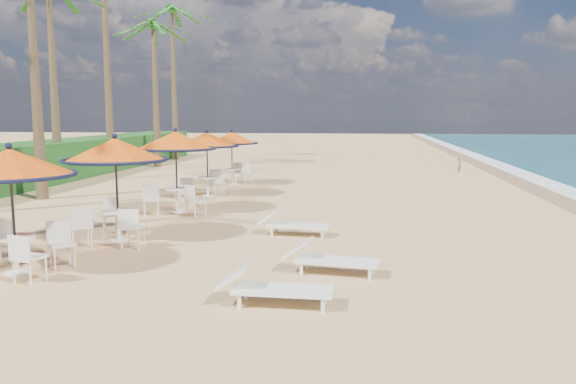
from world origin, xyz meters
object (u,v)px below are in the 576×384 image
station_1 (114,163)px  lounger_far (291,223)px  station_4 (233,143)px  station_0 (13,178)px  lounger_near (271,286)px  station_2 (176,151)px  lounger_mid (327,258)px  station_3 (207,148)px

station_1 → lounger_far: size_ratio=1.40×
station_4 → station_0: bearing=-93.6°
lounger_near → station_4: bearing=106.2°
station_2 → lounger_far: size_ratio=1.42×
station_0 → lounger_mid: station_0 is taller
lounger_near → lounger_mid: (0.78, 1.96, -0.00)m
station_3 → lounger_mid: (5.19, -9.76, -1.52)m
station_3 → lounger_near: bearing=-69.4°
station_1 → station_2: (0.14, 4.07, 0.03)m
lounger_near → lounger_mid: size_ratio=0.98×
station_0 → station_3: station_0 is taller
station_1 → station_3: size_ratio=1.05×
station_1 → lounger_mid: bearing=-21.5°
station_3 → station_1: bearing=-90.6°
station_0 → lounger_far: 6.54m
station_3 → lounger_near: size_ratio=1.33×
station_3 → station_4: station_3 is taller
station_0 → station_2: (0.83, 6.94, 0.09)m
lounger_mid → station_3: bearing=126.0°
lounger_mid → lounger_far: (-1.15, 3.36, -0.01)m
station_1 → lounger_far: station_1 is taller
lounger_near → station_3: bearing=111.3°
station_2 → station_4: 7.29m
station_3 → station_4: bearing=88.0°
station_0 → station_4: bearing=86.4°
station_0 → station_3: bearing=85.8°
station_0 → station_1: (0.69, 2.87, 0.06)m
station_0 → lounger_near: size_ratio=1.34×
lounger_near → lounger_far: bearing=94.7°
station_1 → station_2: station_2 is taller
lounger_mid → lounger_near: bearing=-103.7°
station_4 → lounger_mid: station_4 is taller
station_1 → station_4: station_1 is taller
station_0 → lounger_far: (4.81, 4.15, -1.55)m
station_3 → station_4: 3.67m
station_4 → lounger_near: (4.28, -15.39, -1.52)m
station_4 → station_2: bearing=-90.5°
station_2 → lounger_near: 9.34m
station_0 → station_2: 6.99m
station_1 → lounger_near: (4.49, -4.04, -1.60)m
station_0 → station_2: station_2 is taller
station_4 → lounger_far: size_ratio=1.29×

